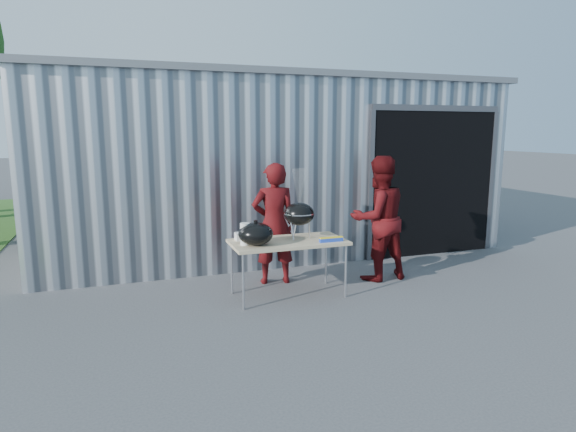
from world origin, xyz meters
name	(u,v)px	position (x,y,z in m)	size (l,w,h in m)	color
ground	(287,308)	(0.00, 0.00, 0.00)	(80.00, 80.00, 0.00)	#434346
building	(257,161)	(0.92, 4.59, 1.54)	(8.20, 6.20, 3.10)	silver
folding_table	(288,244)	(0.17, 0.45, 0.71)	(1.50, 0.75, 0.75)	tan
kettle_grill	(299,207)	(0.35, 0.53, 1.17)	(0.41, 0.41, 0.93)	black
grill_lid	(256,234)	(-0.30, 0.35, 0.89)	(0.44, 0.44, 0.32)	black
paper_towels	(245,234)	(-0.42, 0.40, 0.89)	(0.12, 0.12, 0.28)	white
white_tub	(243,236)	(-0.38, 0.68, 0.80)	(0.20, 0.15, 0.10)	white
foil_box	(331,239)	(0.67, 0.20, 0.78)	(0.32, 0.05, 0.06)	#1C3EBB
person_cook	(274,224)	(0.17, 1.05, 0.87)	(0.63, 0.41, 1.73)	#470A0C
person_bystander	(378,218)	(1.66, 0.72, 0.91)	(0.88, 0.69, 1.82)	#470A0C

